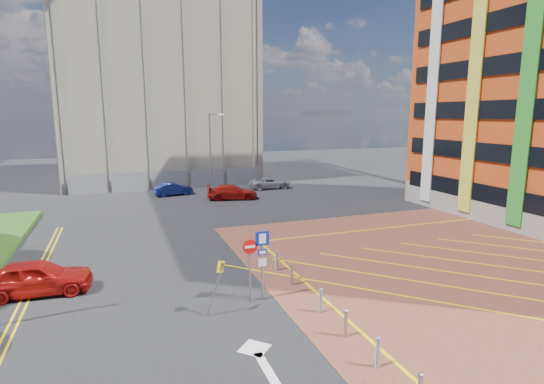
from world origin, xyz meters
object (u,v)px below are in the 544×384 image
lamp_back (211,149)px  car_red_back (232,192)px  warning_sign (217,281)px  car_silver_back (270,183)px  car_red_left (36,277)px  sign_cluster (258,257)px  car_blue_back (173,189)px

lamp_back → car_red_back: lamp_back is taller
warning_sign → car_silver_back: (11.76, 26.70, -0.82)m
warning_sign → car_red_left: bearing=146.7°
car_red_left → lamp_back: bearing=-26.5°
lamp_back → warning_sign: size_ratio=3.58×
warning_sign → car_silver_back: size_ratio=0.51×
sign_cluster → warning_sign: sign_cluster is taller
warning_sign → car_silver_back: 29.19m
car_red_back → car_red_left: bearing=154.7°
car_blue_back → car_red_back: bearing=-137.4°
warning_sign → car_silver_back: bearing=66.2°
lamp_back → warning_sign: lamp_back is taller
lamp_back → sign_cluster: size_ratio=2.50×
car_red_left → car_silver_back: (18.88, 22.02, -0.18)m
lamp_back → sign_cluster: (-3.78, -27.02, -2.41)m
lamp_back → car_red_left: bearing=-119.1°
lamp_back → car_red_back: size_ratio=1.71×
sign_cluster → car_blue_back: (-0.38, 25.64, -1.34)m
sign_cluster → car_red_back: size_ratio=0.68×
car_silver_back → car_blue_back: bearing=93.1°
car_silver_back → warning_sign: bearing=157.3°
car_red_left → car_blue_back: (8.64, 21.67, -0.17)m
car_blue_back → sign_cluster: bearing=171.7°
car_red_left → sign_cluster: bearing=-111.3°
lamp_back → sign_cluster: bearing=-98.0°
car_silver_back → car_red_left: bearing=140.5°
car_red_left → car_red_back: bearing=-35.0°
warning_sign → car_red_back: size_ratio=0.48×
car_blue_back → lamp_back: bearing=-80.9°
sign_cluster → car_red_back: 22.24m
warning_sign → car_blue_back: warning_sign is taller
car_red_left → car_silver_back: bearing=-38.1°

